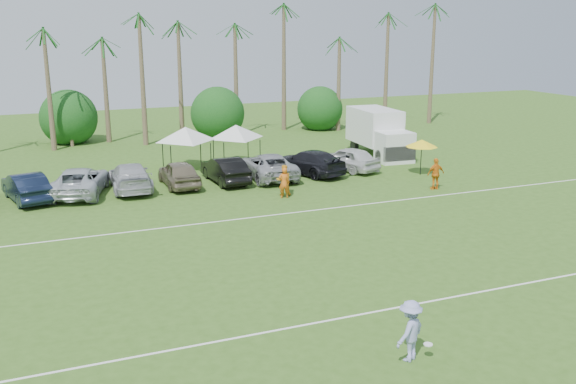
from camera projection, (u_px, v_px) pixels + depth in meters
name	position (u px, v px, depth m)	size (l,w,h in m)	color
ground	(373.00, 345.00, 19.64)	(120.00, 120.00, 0.00)	#355C1B
field_lines	(278.00, 259.00, 26.80)	(80.00, 12.10, 0.01)	white
palm_tree_3	(33.00, 16.00, 48.16)	(2.40, 2.40, 11.90)	brown
palm_tree_4	(91.00, 51.00, 50.28)	(2.40, 2.40, 8.90)	brown
palm_tree_5	(142.00, 39.00, 51.53)	(2.40, 2.40, 9.90)	brown
palm_tree_6	(190.00, 28.00, 52.77)	(2.40, 2.40, 10.90)	brown
palm_tree_7	(236.00, 17.00, 54.02)	(2.40, 2.40, 11.90)	brown
palm_tree_8	(291.00, 48.00, 56.51)	(2.40, 2.40, 8.90)	brown
palm_tree_9	(342.00, 37.00, 58.12)	(2.40, 2.40, 9.90)	brown
palm_tree_10	(390.00, 27.00, 59.74)	(2.40, 2.40, 10.90)	brown
palm_tree_11	(427.00, 18.00, 60.99)	(2.40, 2.40, 11.90)	brown
bush_tree_1	(70.00, 122.00, 51.89)	(4.00, 4.00, 4.00)	brown
bush_tree_2	(213.00, 115.00, 56.29)	(4.00, 4.00, 4.00)	brown
bush_tree_3	(316.00, 109.00, 59.95)	(4.00, 4.00, 4.00)	brown
sideline_player_a	(284.00, 183.00, 35.98)	(0.64, 0.42, 1.75)	orange
sideline_player_b	(284.00, 180.00, 36.56)	(0.86, 0.67, 1.77)	orange
sideline_player_c	(436.00, 174.00, 37.83)	(1.10, 0.46, 1.88)	orange
box_truck	(379.00, 131.00, 47.36)	(2.86, 6.72, 3.40)	white
canopy_tent_left	(185.00, 127.00, 42.72)	(4.13, 4.13, 3.34)	black
canopy_tent_right	(236.00, 125.00, 44.18)	(4.00, 4.00, 3.24)	black
market_umbrella	(422.00, 143.00, 41.21)	(2.09, 2.09, 2.32)	black
frisbee_player	(410.00, 331.00, 18.53)	(1.38, 1.15, 1.85)	#989ED8
parked_car_1	(26.00, 187.00, 35.43)	(1.68, 4.82, 1.59)	#121B31
parked_car_2	(80.00, 181.00, 36.69)	(2.64, 5.72, 1.59)	silver
parked_car_3	(130.00, 177.00, 37.79)	(2.22, 5.47, 1.59)	#B4B5BA
parked_car_4	(179.00, 173.00, 38.60)	(1.88, 4.66, 1.59)	#776B54
parked_car_5	(225.00, 170.00, 39.59)	(1.68, 4.82, 1.59)	black
parked_car_6	(268.00, 166.00, 40.65)	(2.64, 5.72, 1.59)	#9D9EA2
parked_car_7	(309.00, 162.00, 41.74)	(2.22, 5.47, 1.59)	black
parked_car_8	(348.00, 159.00, 42.84)	(1.88, 4.66, 1.59)	silver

